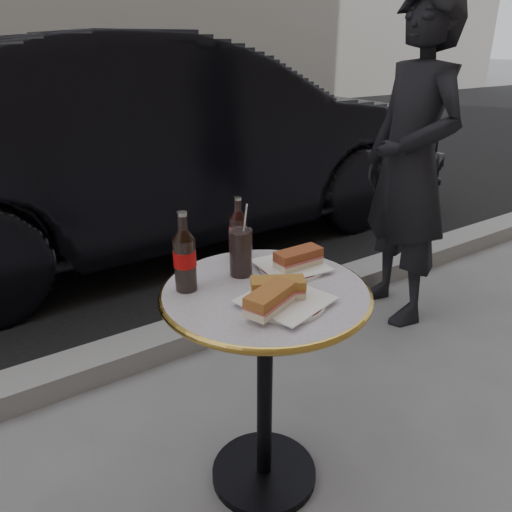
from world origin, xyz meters
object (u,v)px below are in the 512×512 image
plate_left (285,302)px  cola_bottle_left (184,252)px  bistro_table (265,391)px  pedestrian (410,166)px  parked_car (165,143)px  cola_bottle_right (238,228)px  cola_glass (241,252)px  plate_right (291,267)px

plate_left → cola_bottle_left: (-0.19, 0.23, 0.11)m
bistro_table → pedestrian: pedestrian is taller
parked_car → pedestrian: bearing=-162.3°
plate_left → cola_bottle_right: (0.07, 0.35, 0.10)m
parked_car → plate_left: bearing=163.0°
plate_left → parked_car: size_ratio=0.05×
bistro_table → cola_glass: bearing=92.6°
cola_bottle_right → parked_car: size_ratio=0.05×
bistro_table → parked_car: 2.43m
plate_right → cola_bottle_left: bearing=170.4°
plate_right → cola_bottle_left: 0.36m
cola_bottle_left → parked_car: 2.35m
bistro_table → plate_right: size_ratio=3.52×
cola_bottle_left → pedestrian: pedestrian is taller
cola_glass → parked_car: 2.28m
plate_right → parked_car: parked_car is taller
plate_left → plate_right: 0.23m
plate_left → pedestrian: size_ratio=0.14×
cola_bottle_left → cola_glass: 0.19m
plate_left → cola_glass: 0.24m
plate_left → cola_bottle_right: cola_bottle_right is taller
plate_left → cola_bottle_right: bearing=79.3°
plate_left → pedestrian: pedestrian is taller
parked_car → cola_bottle_right: bearing=162.0°
cola_bottle_left → pedestrian: bearing=16.5°
bistro_table → cola_bottle_left: bearing=146.2°
cola_glass → pedestrian: (1.28, 0.44, 0.02)m
cola_bottle_left → bistro_table: bearing=-33.8°
bistro_table → cola_bottle_right: 0.53m
cola_glass → parked_car: size_ratio=0.03×
bistro_table → parked_car: bearing=72.7°
plate_right → cola_bottle_right: bearing=117.1°
plate_left → bistro_table: bearing=86.6°
bistro_table → plate_left: 0.39m
cola_bottle_right → plate_left: bearing=-100.7°
plate_right → cola_bottle_right: cola_bottle_right is taller
parked_car → pedestrian: (0.56, -1.73, 0.10)m
bistro_table → pedestrian: (1.27, 0.56, 0.46)m
plate_right → parked_car: size_ratio=0.05×
bistro_table → plate_left: (-0.01, -0.10, 0.37)m
cola_bottle_right → cola_glass: cola_bottle_right is taller
bistro_table → cola_glass: 0.46m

